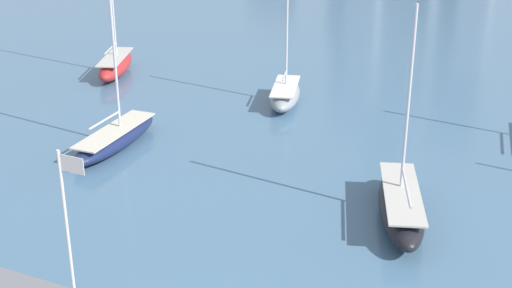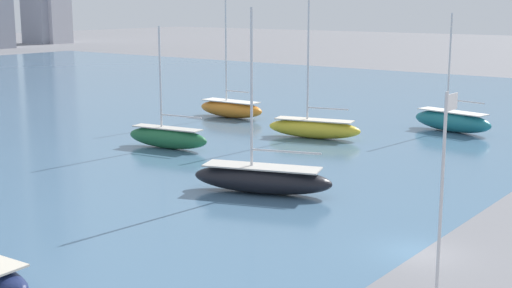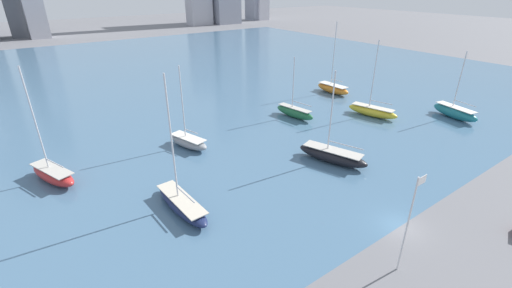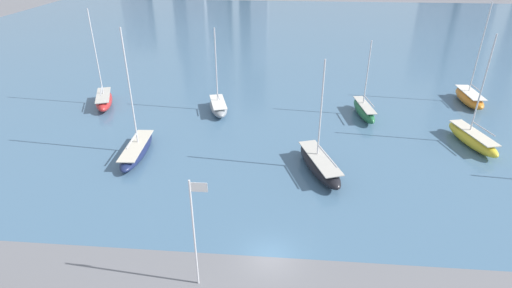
% 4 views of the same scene
% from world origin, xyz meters
% --- Properties ---
extents(harbor_water, '(180.00, 140.00, 0.00)m').
position_xyz_m(harbor_water, '(0.00, 70.00, 0.00)').
color(harbor_water, '#476B89').
rests_on(harbor_water, ground_plane).
extents(flag_pole, '(1.24, 0.14, 9.08)m').
position_xyz_m(flag_pole, '(-5.10, -3.14, 5.00)').
color(flag_pole, silver).
rests_on(flag_pole, ground_plane).
extents(sailboat_red, '(5.06, 8.45, 14.02)m').
position_xyz_m(sailboat_red, '(-26.59, 29.77, 1.01)').
color(sailboat_red, '#B72828').
rests_on(sailboat_red, harbor_water).
extents(sailboat_black, '(5.50, 9.93, 12.33)m').
position_xyz_m(sailboat_black, '(4.59, 13.39, 1.01)').
color(sailboat_black, black).
rests_on(sailboat_black, harbor_water).
extents(sailboat_navy, '(2.90, 9.83, 14.60)m').
position_xyz_m(sailboat_navy, '(-16.38, 15.32, 0.83)').
color(sailboat_navy, '#19234C').
rests_on(sailboat_navy, harbor_water).
extents(sailboat_gray, '(4.28, 7.58, 11.96)m').
position_xyz_m(sailboat_gray, '(-9.08, 28.89, 0.92)').
color(sailboat_gray, gray).
rests_on(sailboat_gray, harbor_water).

